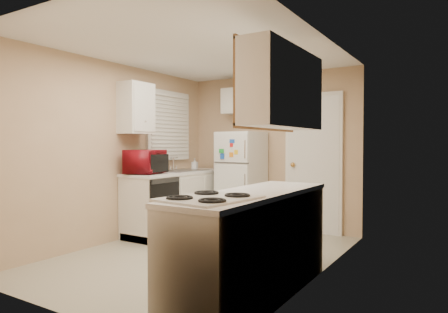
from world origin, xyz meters
The scene contains 19 objects.
floor centered at (0.00, 0.00, 0.00)m, with size 3.80×3.80×0.00m, color beige.
ceiling centered at (0.00, 0.00, 2.40)m, with size 3.80×3.80×0.00m, color white.
wall_left centered at (-1.40, 0.00, 1.20)m, with size 3.80×3.80×0.00m, color tan.
wall_right centered at (1.40, 0.00, 1.20)m, with size 3.80×3.80×0.00m, color tan.
wall_back centered at (0.00, 1.90, 1.20)m, with size 2.80×2.80×0.00m, color tan.
wall_front centered at (0.00, -1.90, 1.20)m, with size 2.80×2.80×0.00m, color tan.
left_counter centered at (-1.10, 0.90, 0.45)m, with size 0.60×1.80×0.90m, color silver.
dishwasher centered at (-0.81, 0.30, 0.49)m, with size 0.03×0.58×0.72m, color black.
sink centered at (-1.10, 1.05, 0.86)m, with size 0.54×0.74×0.16m, color gray.
microwave centered at (-1.15, 0.29, 1.05)m, with size 0.33×0.59×0.40m, color maroon.
soap_bottle centered at (-1.15, 1.44, 1.00)m, with size 0.08×0.08×0.18m, color white.
window_blinds centered at (-1.36, 1.05, 1.60)m, with size 0.10×0.98×1.08m, color silver.
upper_cabinet_left centered at (-1.25, 0.22, 1.80)m, with size 0.30×0.45×0.70m, color silver.
refrigerator centered at (-0.36, 1.59, 0.75)m, with size 0.62×0.60×1.50m, color silver.
cabinet_over_fridge centered at (-0.40, 1.75, 2.00)m, with size 0.70×0.30×0.40m, color silver.
interior_door centered at (0.70, 1.86, 1.02)m, with size 0.86×0.06×2.08m, color silver.
right_counter centered at (1.10, -0.80, 0.45)m, with size 0.60×2.00×0.90m, color silver.
stove centered at (1.05, -1.40, 0.41)m, with size 0.55×0.67×0.82m, color silver.
upper_cabinet_right centered at (1.25, -0.50, 1.80)m, with size 0.30×1.20×0.70m, color silver.
Camera 1 is at (2.68, -3.81, 1.30)m, focal length 32.00 mm.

